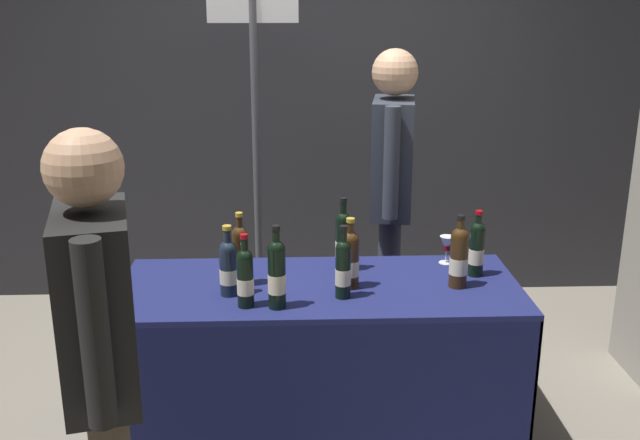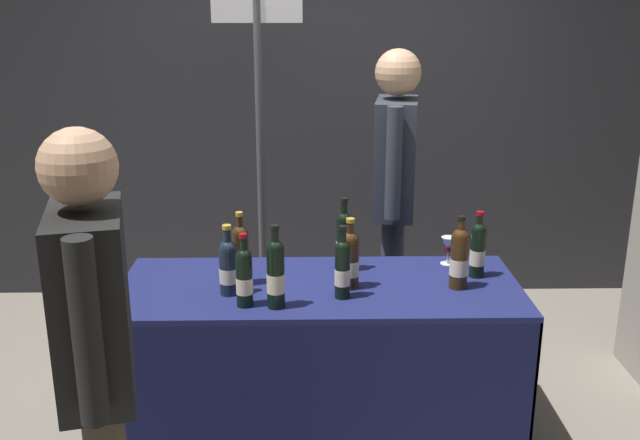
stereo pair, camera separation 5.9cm
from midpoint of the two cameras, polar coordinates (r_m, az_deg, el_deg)
name	(u,v)px [view 2 (the right image)]	position (r m, az deg, el deg)	size (l,w,h in m)	color
ground_plane	(320,436)	(3.57, 0.49, -16.64)	(12.00, 12.00, 0.00)	gray
back_partition	(315,112)	(4.84, -0.07, 8.52)	(6.36, 0.12, 2.51)	#2D2D33
tasting_table	(320,334)	(3.30, 0.52, -8.95)	(1.77, 0.71, 0.77)	#191E51
featured_wine_bottle	(244,276)	(2.96, -5.43, -4.44)	(0.07, 0.07, 0.31)	black
display_bottle_0	(276,273)	(2.93, -2.94, -4.18)	(0.07, 0.07, 0.35)	black
display_bottle_1	(240,254)	(3.18, -5.76, -2.70)	(0.07, 0.07, 0.33)	#38230F
display_bottle_2	(478,249)	(3.33, 12.84, -2.23)	(0.07, 0.07, 0.31)	black
display_bottle_3	(342,268)	(3.03, 2.34, -3.79)	(0.07, 0.07, 0.32)	black
display_bottle_4	(344,240)	(3.32, 2.40, -1.61)	(0.07, 0.07, 0.35)	black
display_bottle_5	(228,266)	(3.08, -6.72, -3.61)	(0.08, 0.08, 0.31)	#192333
display_bottle_6	(350,259)	(3.13, 2.92, -3.07)	(0.08, 0.08, 0.32)	#38230F
display_bottle_7	(459,257)	(3.19, 11.46, -2.91)	(0.08, 0.08, 0.33)	#38230F
wine_glass_near_vendor	(448,246)	(3.47, 10.56, -2.00)	(0.07, 0.07, 0.13)	silver
vendor_presenter	(395,181)	(3.87, 6.35, 3.08)	(0.27, 0.57, 1.74)	#2D3347
taster_foreground_right	(96,343)	(2.31, -16.58, -9.27)	(0.30, 0.56, 1.64)	#4C4233
booth_signpost	(260,136)	(4.12, -4.35, 6.62)	(0.49, 0.04, 2.03)	#47474C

